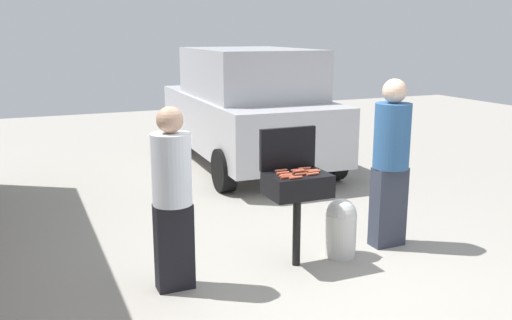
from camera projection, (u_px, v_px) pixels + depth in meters
The scene contains 20 objects.
ground_plane at pixel (312, 273), 5.42m from camera, with size 24.00×24.00×0.00m, color #9E998E.
bbq_grill at pixel (297, 188), 5.44m from camera, with size 0.60×0.44×0.95m.
grill_lid_open at pixel (288, 148), 5.56m from camera, with size 0.60×0.05×0.42m, color black.
hot_dog_0 at pixel (286, 176), 5.28m from camera, with size 0.03×0.03×0.13m, color #B74C33.
hot_dog_1 at pixel (283, 173), 5.38m from camera, with size 0.03×0.03×0.13m, color #C6593D.
hot_dog_2 at pixel (304, 169), 5.56m from camera, with size 0.03×0.03×0.13m, color #C6593D.
hot_dog_3 at pixel (313, 174), 5.35m from camera, with size 0.03×0.03×0.13m, color #C6593D.
hot_dog_4 at pixel (312, 171), 5.48m from camera, with size 0.03×0.03×0.13m, color #B74C33.
hot_dog_5 at pixel (301, 174), 5.34m from camera, with size 0.03×0.03×0.13m, color #AD4228.
hot_dog_6 at pixel (297, 170), 5.49m from camera, with size 0.03×0.03×0.13m, color #B74C33.
hot_dog_7 at pixel (299, 171), 5.45m from camera, with size 0.03×0.03×0.13m, color #C6593D.
hot_dog_8 at pixel (281, 171), 5.48m from camera, with size 0.03×0.03×0.13m, color #C6593D.
hot_dog_9 at pixel (287, 177), 5.23m from camera, with size 0.03×0.03×0.13m, color #AD4228.
hot_dog_10 at pixel (314, 172), 5.44m from camera, with size 0.03×0.03×0.13m, color #C6593D.
hot_dog_11 at pixel (296, 178), 5.22m from camera, with size 0.03×0.03×0.13m, color #C6593D.
hot_dog_12 at pixel (286, 175), 5.31m from camera, with size 0.03×0.03×0.13m, color #AD4228.
propane_tank at pixel (341, 226), 5.78m from camera, with size 0.32×0.32×0.62m.
person_left at pixel (172, 193), 4.91m from camera, with size 0.35×0.35×1.68m.
person_right at pixel (391, 157), 5.93m from camera, with size 0.38×0.38×1.82m.
parked_minivan at pixel (247, 107), 9.64m from camera, with size 2.16×4.47×2.02m.
Camera 1 is at (-2.50, -4.40, 2.29)m, focal length 39.11 mm.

